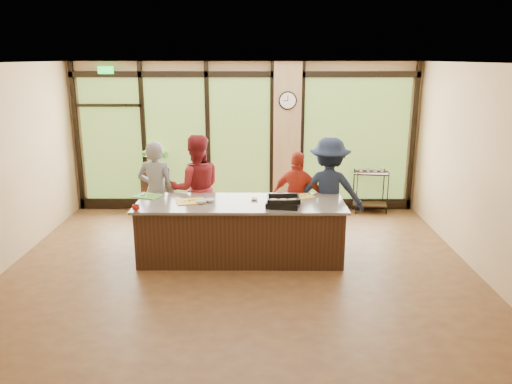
{
  "coord_description": "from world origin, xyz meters",
  "views": [
    {
      "loc": [
        0.27,
        -7.06,
        3.07
      ],
      "look_at": [
        0.24,
        0.4,
        1.05
      ],
      "focal_mm": 35.0,
      "sensor_mm": 36.0,
      "label": 1
    }
  ],
  "objects_px": {
    "bar_cart": "(371,186)",
    "cook_left": "(156,192)",
    "roasting_pan": "(283,204)",
    "island_base": "(241,232)",
    "flower_stand": "(156,191)",
    "cook_right": "(329,192)"
  },
  "relations": [
    {
      "from": "bar_cart",
      "to": "cook_left",
      "type": "bearing_deg",
      "value": -148.52
    },
    {
      "from": "roasting_pan",
      "to": "bar_cart",
      "type": "bearing_deg",
      "value": 66.38
    },
    {
      "from": "cook_left",
      "to": "roasting_pan",
      "type": "relative_size",
      "value": 3.65
    },
    {
      "from": "island_base",
      "to": "flower_stand",
      "type": "xyz_separation_m",
      "value": [
        -1.82,
        2.45,
        -0.0
      ]
    },
    {
      "from": "island_base",
      "to": "flower_stand",
      "type": "bearing_deg",
      "value": 126.62
    },
    {
      "from": "island_base",
      "to": "roasting_pan",
      "type": "height_order",
      "value": "roasting_pan"
    },
    {
      "from": "island_base",
      "to": "roasting_pan",
      "type": "bearing_deg",
      "value": -20.3
    },
    {
      "from": "island_base",
      "to": "cook_right",
      "type": "height_order",
      "value": "cook_right"
    },
    {
      "from": "roasting_pan",
      "to": "island_base",
      "type": "bearing_deg",
      "value": 171.47
    },
    {
      "from": "cook_right",
      "to": "flower_stand",
      "type": "bearing_deg",
      "value": -19.43
    },
    {
      "from": "island_base",
      "to": "cook_left",
      "type": "distance_m",
      "value": 1.7
    },
    {
      "from": "roasting_pan",
      "to": "bar_cart",
      "type": "xyz_separation_m",
      "value": [
        1.91,
        2.69,
        -0.41
      ]
    },
    {
      "from": "cook_right",
      "to": "roasting_pan",
      "type": "relative_size",
      "value": 3.79
    },
    {
      "from": "island_base",
      "to": "flower_stand",
      "type": "height_order",
      "value": "island_base"
    },
    {
      "from": "flower_stand",
      "to": "bar_cart",
      "type": "height_order",
      "value": "bar_cart"
    },
    {
      "from": "island_base",
      "to": "bar_cart",
      "type": "bearing_deg",
      "value": 43.8
    },
    {
      "from": "cook_right",
      "to": "cook_left",
      "type": "bearing_deg",
      "value": 7.34
    },
    {
      "from": "cook_left",
      "to": "bar_cart",
      "type": "height_order",
      "value": "cook_left"
    },
    {
      "from": "island_base",
      "to": "flower_stand",
      "type": "distance_m",
      "value": 3.05
    },
    {
      "from": "roasting_pan",
      "to": "flower_stand",
      "type": "height_order",
      "value": "roasting_pan"
    },
    {
      "from": "island_base",
      "to": "bar_cart",
      "type": "xyz_separation_m",
      "value": [
        2.55,
        2.45,
        0.11
      ]
    },
    {
      "from": "island_base",
      "to": "roasting_pan",
      "type": "relative_size",
      "value": 6.48
    }
  ]
}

